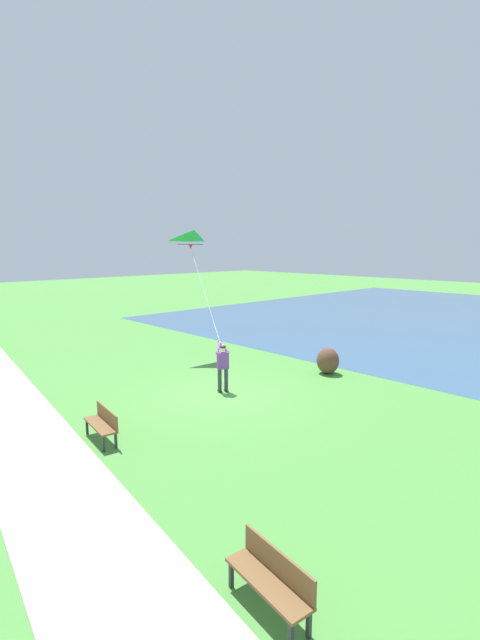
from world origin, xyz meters
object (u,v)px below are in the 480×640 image
at_px(flying_kite, 194,240).
at_px(lakeside_shrub, 328,361).
at_px(park_bench_near_walkway, 103,422).
at_px(person_kite_flyer, 223,363).
at_px(park_bench_far_walkway, 271,576).

height_order(flying_kite, lakeside_shrub, flying_kite).
bearing_deg(park_bench_near_walkway, person_kite_flyer, -170.42).
height_order(park_bench_near_walkway, lakeside_shrub, lakeside_shrub).
bearing_deg(flying_kite, person_kite_flyer, 62.40).
relative_size(park_bench_near_walkway, lakeside_shrub, 1.43).
xyz_separation_m(person_kite_flyer, flying_kite, (-2.49, -4.76, 4.40)).
xyz_separation_m(person_kite_flyer, park_bench_near_walkway, (5.04, 0.85, -0.54)).
xyz_separation_m(flying_kite, park_bench_near_walkway, (7.53, 5.62, -4.93)).
distance_m(park_bench_near_walkway, park_bench_far_walkway, 7.00).
distance_m(person_kite_flyer, lakeside_shrub, 4.85).
bearing_deg(park_bench_far_walkway, park_bench_near_walkway, -97.53).
relative_size(flying_kite, lakeside_shrub, 4.49).
bearing_deg(flying_kite, lakeside_shrub, 109.93).
relative_size(person_kite_flyer, lakeside_shrub, 1.69).
bearing_deg(park_bench_near_walkway, flying_kite, -143.28).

